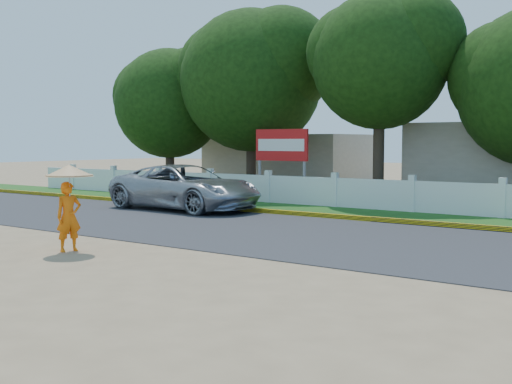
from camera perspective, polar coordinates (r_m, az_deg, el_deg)
ground at (r=13.11m, az=-5.13°, el=-6.24°), size 120.00×120.00×0.00m
road at (r=16.72m, az=5.01°, el=-3.86°), size 60.00×7.00×0.02m
grass_verge at (r=21.37m, az=12.21°, el=-2.11°), size 60.00×3.50×0.03m
curb at (r=19.82m, az=10.26°, el=-2.40°), size 40.00×0.18×0.16m
fence at (r=22.65m, az=13.70°, el=-0.41°), size 40.00×0.10×1.10m
building_far at (r=34.15m, az=3.00°, el=2.75°), size 8.00×5.00×2.80m
vehicle at (r=23.04m, az=-6.31°, el=0.42°), size 5.95×2.98×1.62m
monk_with_parasol at (r=14.75m, az=-16.29°, el=-0.27°), size 1.06×1.06×1.93m
billboard at (r=26.39m, az=2.28°, el=3.85°), size 2.50×0.13×2.95m
tree_row at (r=25.40m, az=16.43°, el=10.10°), size 35.17×6.77×8.53m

